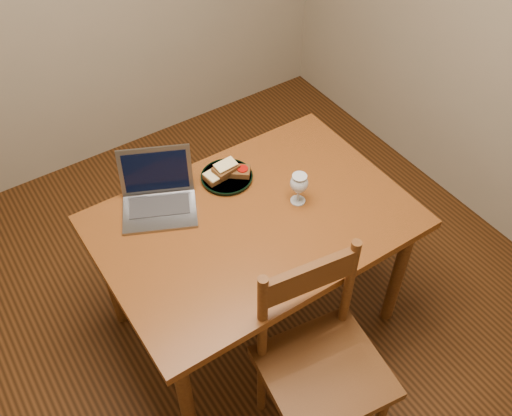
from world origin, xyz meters
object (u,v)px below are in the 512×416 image
chair (322,359)px  plate (227,177)px  laptop (158,192)px  table (254,232)px  milk_glass (299,189)px

chair → plate: size_ratio=2.19×
plate → laptop: 0.33m
table → milk_glass: (0.22, -0.02, 0.16)m
plate → milk_glass: milk_glass is taller
plate → milk_glass: (0.18, -0.29, 0.07)m
milk_glass → table: bearing=175.4°
laptop → chair: bearing=-51.9°
plate → milk_glass: bearing=-57.8°
chair → table: bearing=90.4°
chair → plate: bearing=90.7°
chair → plate: (0.11, 0.87, 0.22)m
table → plate: size_ratio=5.54×
table → milk_glass: size_ratio=8.57×
chair → laptop: laptop is taller
table → plate: bearing=83.2°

